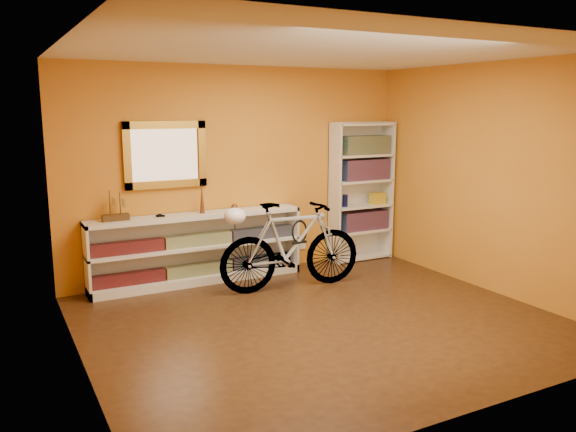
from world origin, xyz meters
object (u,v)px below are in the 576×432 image
bookcase (361,192)px  bicycle (291,245)px  console_unit (198,248)px  helmet (235,216)px

bookcase → bicycle: bookcase is taller
console_unit → bicycle: (0.88, -0.74, 0.09)m
console_unit → helmet: size_ratio=10.48×
console_unit → bookcase: (2.38, 0.03, 0.52)m
console_unit → helmet: (0.21, -0.67, 0.49)m
bookcase → bicycle: bearing=-153.0°
bicycle → helmet: bicycle is taller
bookcase → helmet: bookcase is taller
console_unit → bicycle: bicycle is taller
bookcase → bicycle: 1.74m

